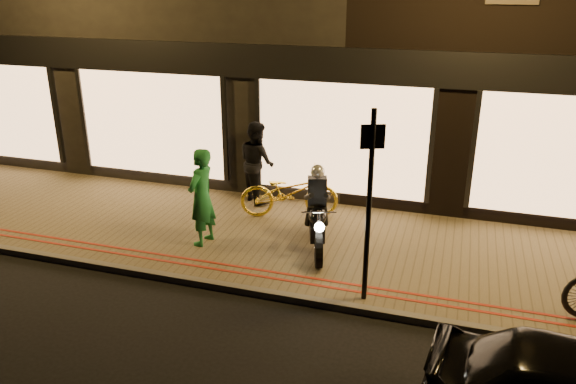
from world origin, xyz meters
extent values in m
plane|color=black|center=(0.00, 0.00, 0.00)|extent=(90.00, 90.00, 0.00)
cube|color=brown|center=(0.00, 2.00, 0.06)|extent=(50.00, 4.00, 0.12)
cube|color=#59544C|center=(0.00, 0.05, 0.06)|extent=(50.00, 0.14, 0.12)
cube|color=maroon|center=(0.00, 0.45, 0.12)|extent=(50.00, 0.06, 0.01)
cube|color=maroon|center=(0.00, 0.65, 0.12)|extent=(50.00, 0.06, 0.01)
cube|color=black|center=(0.00, 3.95, 3.15)|extent=(48.00, 0.12, 0.70)
cube|color=#FFBF7F|center=(-4.50, 3.94, 1.61)|extent=(3.60, 0.06, 2.38)
cube|color=#FFBF7F|center=(0.00, 3.94, 1.61)|extent=(3.60, 0.06, 2.38)
cube|color=#FFBF7F|center=(4.50, 3.94, 1.61)|extent=(3.60, 0.06, 2.38)
cylinder|color=black|center=(0.27, 1.09, 0.44)|extent=(0.30, 0.65, 0.64)
cylinder|color=black|center=(-0.11, 2.33, 0.44)|extent=(0.30, 0.65, 0.64)
cylinder|color=silver|center=(0.27, 1.09, 0.44)|extent=(0.18, 0.18, 0.14)
cylinder|color=silver|center=(-0.11, 2.33, 0.44)|extent=(0.18, 0.18, 0.14)
cube|color=black|center=(0.06, 1.76, 0.52)|extent=(0.46, 0.75, 0.30)
ellipsoid|color=black|center=(0.10, 1.64, 0.82)|extent=(0.46, 0.58, 0.29)
cube|color=black|center=(-0.03, 2.05, 0.82)|extent=(0.37, 0.59, 0.09)
cylinder|color=silver|center=(0.23, 1.24, 1.07)|extent=(0.58, 0.21, 0.03)
cylinder|color=silver|center=(0.26, 1.14, 0.74)|extent=(0.15, 0.33, 0.71)
sphere|color=white|center=(0.30, 1.01, 0.90)|extent=(0.21, 0.21, 0.17)
cylinder|color=silver|center=(0.04, 2.23, 0.40)|extent=(0.23, 0.55, 0.07)
cube|color=black|center=(0.01, 1.92, 1.17)|extent=(0.39, 0.31, 0.55)
sphere|color=silver|center=(0.03, 1.87, 1.58)|extent=(0.33, 0.33, 0.26)
cylinder|color=black|center=(-0.04, 1.57, 1.20)|extent=(0.34, 0.58, 0.34)
cylinder|color=black|center=(0.26, 1.66, 1.20)|extent=(0.19, 0.61, 0.34)
cylinder|color=black|center=(-0.11, 1.84, 0.72)|extent=(0.25, 0.29, 0.46)
cylinder|color=black|center=(0.16, 1.93, 0.72)|extent=(0.12, 0.27, 0.46)
cylinder|color=black|center=(1.21, 0.30, 1.62)|extent=(0.10, 0.10, 3.00)
cube|color=black|center=(1.21, 0.30, 2.72)|extent=(0.34, 0.16, 0.35)
imported|color=gold|center=(-0.86, 3.03, 0.65)|extent=(2.14, 1.30, 1.06)
imported|color=#1F7534|center=(-2.02, 1.34, 1.04)|extent=(0.53, 0.72, 1.84)
imported|color=black|center=(-1.81, 3.67, 1.02)|extent=(1.11, 1.10, 1.80)
camera|label=1|loc=(2.37, -7.29, 4.79)|focal=35.00mm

